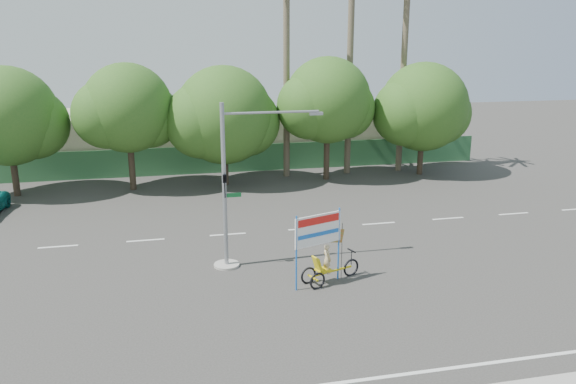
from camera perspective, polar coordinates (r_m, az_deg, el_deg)
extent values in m
plane|color=#33302D|center=(21.29, 1.80, -11.04)|extent=(120.00, 120.00, 0.00)
cube|color=#336B3D|center=(41.14, -5.52, 3.40)|extent=(38.00, 0.08, 2.00)
cube|color=beige|center=(45.41, -18.94, 5.05)|extent=(12.00, 8.00, 4.00)
cube|color=beige|center=(46.90, 3.57, 5.90)|extent=(14.00, 8.00, 3.60)
cylinder|color=#473828|center=(38.42, -26.07, 2.20)|extent=(0.40, 0.40, 3.52)
sphere|color=#1A4C16|center=(37.91, -26.64, 6.91)|extent=(6.00, 6.00, 6.00)
sphere|color=#1A4C16|center=(37.97, -24.45, 6.31)|extent=(4.32, 4.32, 4.32)
cylinder|color=#473828|center=(37.34, -15.62, 3.04)|extent=(0.40, 0.40, 3.74)
sphere|color=#1A4C16|center=(36.80, -16.00, 8.21)|extent=(5.60, 5.60, 5.60)
sphere|color=#1A4C16|center=(37.11, -13.95, 7.48)|extent=(4.03, 4.03, 4.03)
sphere|color=#1A4C16|center=(36.69, -17.96, 7.51)|extent=(4.26, 4.26, 4.26)
cylinder|color=#473828|center=(37.50, -6.40, 3.22)|extent=(0.40, 0.40, 3.30)
sphere|color=#1A4C16|center=(36.99, -6.54, 7.77)|extent=(6.40, 6.40, 6.40)
sphere|color=#1A4C16|center=(37.53, -4.36, 7.12)|extent=(4.61, 4.61, 4.61)
sphere|color=#1A4C16|center=(36.67, -8.74, 7.15)|extent=(4.86, 4.86, 4.86)
cylinder|color=#473828|center=(38.77, 3.95, 4.11)|extent=(0.40, 0.40, 3.87)
sphere|color=#1A4C16|center=(38.24, 4.05, 9.29)|extent=(5.80, 5.80, 5.80)
sphere|color=#1A4C16|center=(38.98, 5.77, 8.45)|extent=(4.18, 4.18, 4.18)
sphere|color=#1A4C16|center=(37.69, 2.22, 8.69)|extent=(4.41, 4.41, 4.41)
cylinder|color=#473828|center=(41.30, 13.33, 4.11)|extent=(0.40, 0.40, 3.43)
sphere|color=#1A4C16|center=(40.83, 13.60, 8.41)|extent=(6.20, 6.20, 6.20)
sphere|color=#1A4C16|center=(41.78, 15.12, 7.70)|extent=(4.46, 4.46, 4.46)
sphere|color=#1A4C16|center=(40.05, 11.92, 7.93)|extent=(4.71, 4.71, 4.71)
cylinder|color=#70604C|center=(40.07, 6.34, 13.87)|extent=(0.44, 0.44, 17.00)
cylinder|color=#70604C|center=(41.55, 11.66, 12.33)|extent=(0.44, 0.44, 15.00)
cylinder|color=#70604C|center=(38.94, -0.15, 11.71)|extent=(0.44, 0.44, 14.00)
cylinder|color=gray|center=(24.47, -6.25, -7.36)|extent=(1.10, 1.10, 0.10)
cylinder|color=gray|center=(23.37, -6.49, 0.47)|extent=(0.18, 0.18, 7.00)
cylinder|color=gray|center=(23.06, -1.73, 8.09)|extent=(4.00, 0.10, 0.10)
cube|color=gray|center=(23.50, 2.88, 7.97)|extent=(0.55, 0.20, 0.12)
imported|color=black|center=(23.13, -6.44, 0.57)|extent=(0.16, 0.20, 1.00)
cube|color=#14662D|center=(23.49, -5.62, -0.31)|extent=(0.70, 0.04, 0.18)
torus|color=black|center=(23.46, 6.42, -7.64)|extent=(0.75, 0.34, 0.76)
torus|color=black|center=(22.66, 2.09, -8.47)|extent=(0.70, 0.32, 0.71)
torus|color=black|center=(22.19, 3.01, -9.02)|extent=(0.70, 0.32, 0.71)
cube|color=gold|center=(22.90, 4.53, -8.01)|extent=(1.82, 0.70, 0.07)
cube|color=gold|center=(22.41, 2.55, -8.69)|extent=(0.29, 0.66, 0.06)
cube|color=gold|center=(22.59, 3.62, -7.89)|extent=(0.69, 0.63, 0.07)
cube|color=gold|center=(22.30, 2.99, -7.32)|extent=(0.40, 0.53, 0.61)
cylinder|color=black|center=(23.29, 6.45, -6.63)|extent=(0.04, 0.04, 0.62)
cube|color=black|center=(23.18, 6.47, -5.93)|extent=(0.21, 0.49, 0.04)
imported|color=#CCB284|center=(22.52, 3.99, -6.80)|extent=(0.42, 0.51, 1.21)
cylinder|color=blue|center=(21.55, 0.85, -6.29)|extent=(0.08, 0.08, 3.03)
cylinder|color=blue|center=(22.64, 5.16, -5.27)|extent=(0.08, 0.08, 3.03)
cube|color=white|center=(21.81, 3.09, -3.85)|extent=(2.02, 0.77, 1.23)
cube|color=red|center=(21.65, 3.17, -2.90)|extent=(1.80, 0.66, 0.29)
cube|color=blue|center=(21.83, 3.15, -4.29)|extent=(1.80, 0.66, 0.16)
cylinder|color=black|center=(22.85, 5.48, -5.98)|extent=(0.03, 0.03, 2.35)
cube|color=red|center=(22.38, 4.73, -4.44)|extent=(0.94, 0.36, 0.73)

